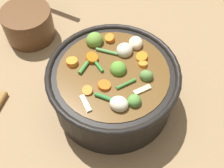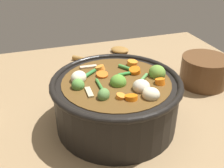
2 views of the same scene
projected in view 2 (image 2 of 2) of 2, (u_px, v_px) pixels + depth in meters
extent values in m
plane|color=#8C704C|center=(116.00, 123.00, 0.67)|extent=(1.10, 1.10, 0.00)
cylinder|color=black|center=(116.00, 103.00, 0.64)|extent=(0.29, 0.29, 0.12)
torus|color=black|center=(116.00, 82.00, 0.61)|extent=(0.30, 0.30, 0.01)
cylinder|color=brown|center=(116.00, 101.00, 0.64)|extent=(0.25, 0.25, 0.11)
ellipsoid|color=olive|center=(157.00, 73.00, 0.63)|extent=(0.05, 0.05, 0.04)
ellipsoid|color=#558D3D|center=(78.00, 86.00, 0.58)|extent=(0.04, 0.04, 0.03)
ellipsoid|color=#598542|center=(104.00, 95.00, 0.55)|extent=(0.04, 0.04, 0.03)
ellipsoid|color=#579131|center=(119.00, 82.00, 0.60)|extent=(0.05, 0.05, 0.03)
cylinder|color=orange|center=(160.00, 83.00, 0.60)|extent=(0.03, 0.03, 0.02)
cylinder|color=orange|center=(131.00, 98.00, 0.55)|extent=(0.03, 0.03, 0.02)
cylinder|color=orange|center=(100.00, 68.00, 0.66)|extent=(0.03, 0.03, 0.02)
cylinder|color=#DD610E|center=(135.00, 72.00, 0.65)|extent=(0.04, 0.04, 0.02)
cylinder|color=orange|center=(132.00, 64.00, 0.68)|extent=(0.04, 0.04, 0.02)
cylinder|color=orange|center=(102.00, 75.00, 0.63)|extent=(0.03, 0.03, 0.02)
cylinder|color=orange|center=(121.00, 97.00, 0.55)|extent=(0.03, 0.03, 0.02)
ellipsoid|color=beige|center=(141.00, 87.00, 0.58)|extent=(0.05, 0.05, 0.03)
ellipsoid|color=beige|center=(151.00, 94.00, 0.55)|extent=(0.04, 0.05, 0.03)
ellipsoid|color=beige|center=(79.00, 78.00, 0.61)|extent=(0.05, 0.05, 0.03)
cylinder|color=#3E8335|center=(125.00, 68.00, 0.66)|extent=(0.04, 0.03, 0.01)
cylinder|color=#508B46|center=(142.00, 79.00, 0.61)|extent=(0.04, 0.04, 0.01)
cylinder|color=#2E8232|center=(124.00, 74.00, 0.63)|extent=(0.01, 0.03, 0.01)
cylinder|color=#2F7936|center=(90.00, 73.00, 0.64)|extent=(0.03, 0.04, 0.01)
cylinder|color=#397730|center=(99.00, 85.00, 0.59)|extent=(0.05, 0.01, 0.01)
cube|color=beige|center=(89.00, 92.00, 0.56)|extent=(0.04, 0.01, 0.01)
cube|color=beige|center=(88.00, 67.00, 0.67)|extent=(0.01, 0.04, 0.01)
ellipsoid|color=olive|center=(120.00, 50.00, 1.06)|extent=(0.09, 0.09, 0.02)
cylinder|color=olive|center=(103.00, 64.00, 0.95)|extent=(0.19, 0.19, 0.02)
cylinder|color=brown|center=(204.00, 71.00, 0.82)|extent=(0.14, 0.14, 0.09)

